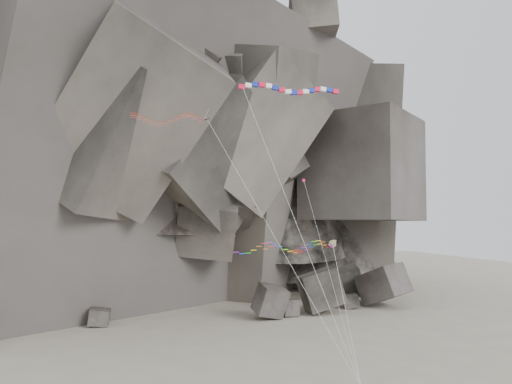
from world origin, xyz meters
name	(u,v)px	position (x,y,z in m)	size (l,w,h in m)	color
headland	(141,108)	(0.00, 70.00, 42.00)	(110.00, 70.00, 84.00)	#5C544B
boulder_field	(322,296)	(25.43, 31.87, 2.73)	(77.69, 16.31, 8.76)	#47423F
delta_kite	(166,118)	(-9.86, 6.35, 28.24)	(19.51, 14.05, 27.98)	red
banner_kite	(290,91)	(1.61, -0.60, 30.84)	(10.92, 7.81, 29.89)	red
parafoil_kite	(282,247)	(0.55, -0.76, 14.62)	(12.43, 6.88, 13.51)	#E3F60D
pennant_kite	(316,225)	(5.10, 0.13, 16.77)	(0.89, 9.81, 20.21)	red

